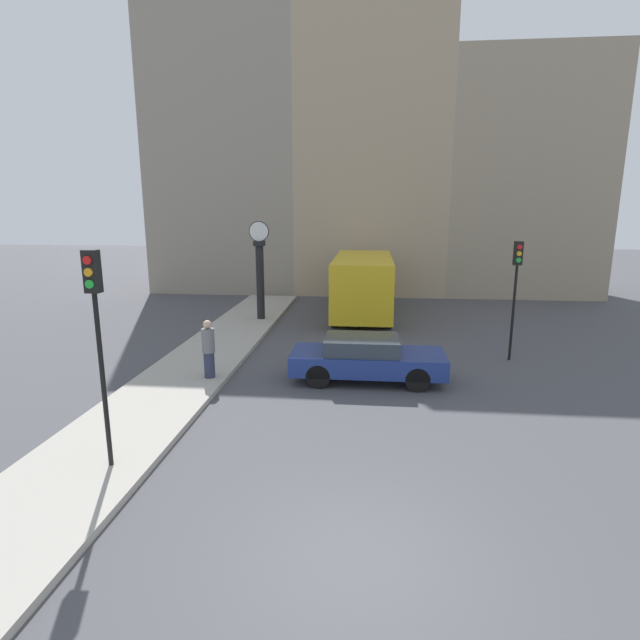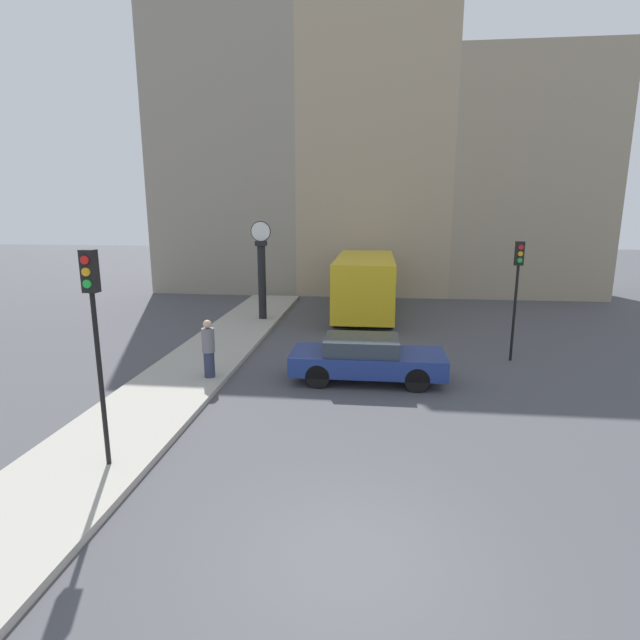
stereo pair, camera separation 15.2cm
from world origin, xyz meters
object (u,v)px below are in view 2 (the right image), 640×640
(traffic_light_near, at_px, (94,316))
(pedestrian_grey_jacket, at_px, (209,349))
(street_clock, at_px, (262,272))
(traffic_light_far, at_px, (517,277))
(bus_distant, at_px, (365,283))
(sedan_car, at_px, (366,358))

(traffic_light_near, distance_m, pedestrian_grey_jacket, 5.58)
(traffic_light_near, xyz_separation_m, street_clock, (0.05, 13.20, -0.86))
(street_clock, height_order, pedestrian_grey_jacket, street_clock)
(traffic_light_near, height_order, traffic_light_far, traffic_light_near)
(bus_distant, height_order, pedestrian_grey_jacket, bus_distant)
(traffic_light_far, bearing_deg, traffic_light_near, -139.09)
(sedan_car, bearing_deg, traffic_light_near, -129.91)
(traffic_light_near, bearing_deg, bus_distant, 72.96)
(sedan_car, height_order, bus_distant, bus_distant)
(traffic_light_far, xyz_separation_m, street_clock, (-9.56, 4.88, -0.60))
(sedan_car, xyz_separation_m, street_clock, (-4.78, 7.42, 1.53))
(bus_distant, height_order, street_clock, street_clock)
(traffic_light_near, height_order, pedestrian_grey_jacket, traffic_light_near)
(street_clock, bearing_deg, traffic_light_far, -27.03)
(traffic_light_far, distance_m, street_clock, 10.74)
(sedan_car, distance_m, pedestrian_grey_jacket, 4.60)
(traffic_light_near, relative_size, street_clock, 0.96)
(bus_distant, bearing_deg, traffic_light_near, -107.04)
(street_clock, bearing_deg, pedestrian_grey_jacket, -88.35)
(street_clock, bearing_deg, bus_distant, 20.31)
(traffic_light_near, bearing_deg, street_clock, 89.79)
(sedan_car, xyz_separation_m, traffic_light_far, (4.77, 2.55, 2.13))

